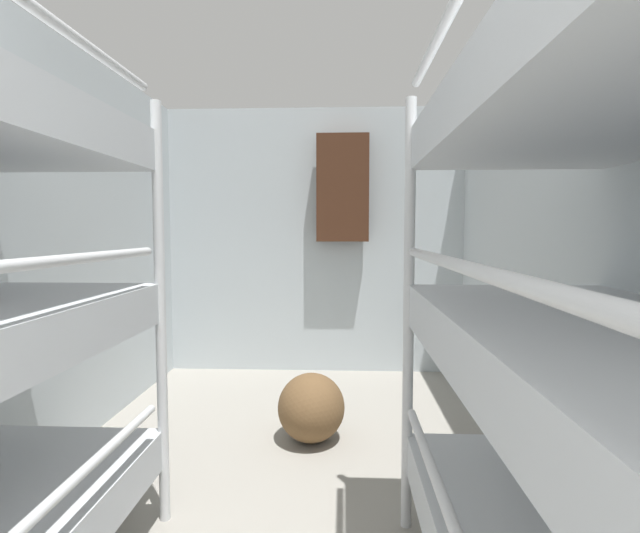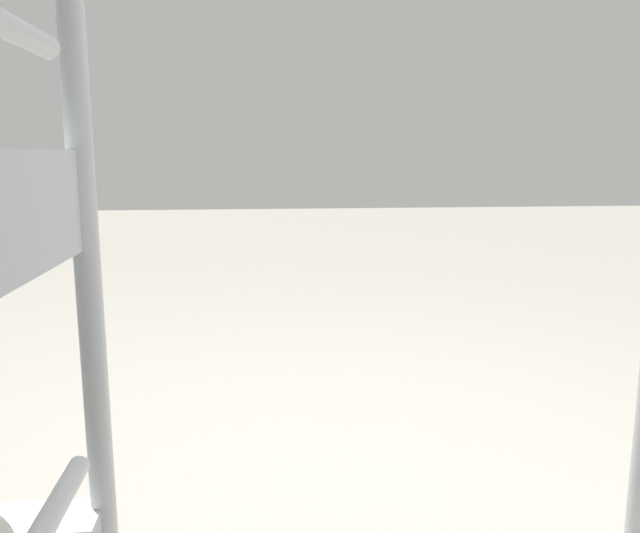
{
  "view_description": "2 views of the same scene",
  "coord_description": "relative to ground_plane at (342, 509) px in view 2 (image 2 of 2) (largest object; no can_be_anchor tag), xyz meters",
  "views": [
    {
      "loc": [
        0.25,
        0.42,
        1.24
      ],
      "look_at": [
        0.08,
        3.98,
        0.99
      ],
      "focal_mm": 28.0,
      "sensor_mm": 36.0,
      "label": 1
    },
    {
      "loc": [
        0.23,
        1.64,
        1.02
      ],
      "look_at": [
        0.11,
        0.46,
        0.8
      ],
      "focal_mm": 35.0,
      "sensor_mm": 36.0,
      "label": 2
    }
  ],
  "objects": [
    {
      "name": "ground_plane",
      "position": [
        0.0,
        0.0,
        0.0
      ],
      "size": [
        20.0,
        20.0,
        0.0
      ],
      "primitive_type": "plane",
      "color": "gray"
    }
  ]
}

